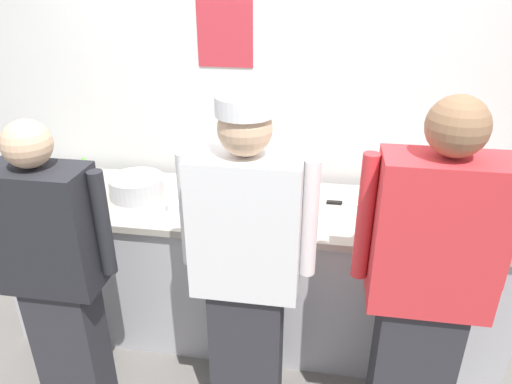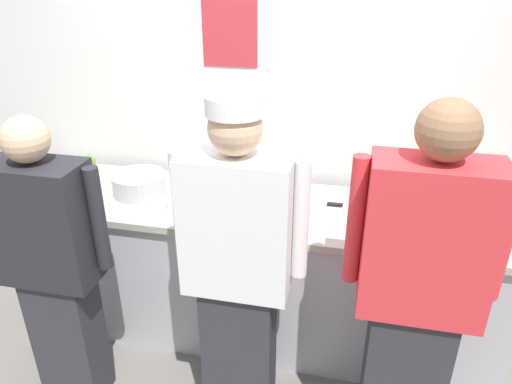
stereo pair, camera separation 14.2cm
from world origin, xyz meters
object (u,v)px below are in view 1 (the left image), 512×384
(chef_far_right, at_px, (426,287))
(ramekin_green_sauce, at_px, (262,192))
(squeeze_bottle_secondary, at_px, (217,174))
(deli_cup, at_px, (83,172))
(squeeze_bottle_primary, at_px, (241,204))
(chef_center, at_px, (246,268))
(plate_stack_front, at_px, (218,205))
(ramekin_orange_sauce, at_px, (174,205))
(squeeze_bottle_spare, at_px, (86,172))
(chef_near_left, at_px, (56,272))
(plate_stack_rear, at_px, (295,205))
(sheet_tray, at_px, (435,216))
(mixing_bowl_steel, at_px, (137,187))
(chefs_knife, at_px, (346,204))

(chef_far_right, distance_m, ramekin_green_sauce, 1.14)
(ramekin_green_sauce, bearing_deg, squeeze_bottle_secondary, 164.54)
(ramekin_green_sauce, height_order, deli_cup, deli_cup)
(squeeze_bottle_primary, bearing_deg, ramekin_green_sauce, 76.07)
(chef_far_right, relative_size, ramekin_green_sauce, 19.08)
(chef_center, bearing_deg, ramekin_green_sauce, 93.05)
(chef_far_right, bearing_deg, chef_center, 177.87)
(chef_center, bearing_deg, plate_stack_front, 115.36)
(squeeze_bottle_secondary, xyz_separation_m, ramekin_orange_sauce, (-0.17, -0.32, -0.07))
(squeeze_bottle_secondary, xyz_separation_m, squeeze_bottle_spare, (-0.81, -0.10, 0.00))
(chef_near_left, bearing_deg, squeeze_bottle_primary, 33.84)
(plate_stack_rear, relative_size, sheet_tray, 0.47)
(chef_far_right, height_order, plate_stack_front, chef_far_right)
(squeeze_bottle_secondary, bearing_deg, ramekin_green_sauce, -15.46)
(chef_center, distance_m, plate_stack_rear, 0.62)
(mixing_bowl_steel, height_order, squeeze_bottle_primary, squeeze_bottle_primary)
(plate_stack_rear, xyz_separation_m, squeeze_bottle_secondary, (-0.50, 0.25, 0.05))
(plate_stack_rear, distance_m, squeeze_bottle_spare, 1.32)
(ramekin_orange_sauce, bearing_deg, deli_cup, 156.24)
(chef_near_left, distance_m, squeeze_bottle_secondary, 1.09)
(chefs_knife, bearing_deg, squeeze_bottle_primary, -155.37)
(ramekin_green_sauce, xyz_separation_m, deli_cup, (-1.18, 0.07, 0.02))
(mixing_bowl_steel, distance_m, squeeze_bottle_spare, 0.38)
(chef_center, xyz_separation_m, mixing_bowl_steel, (-0.78, 0.65, 0.05))
(chef_near_left, bearing_deg, chefs_knife, 30.20)
(squeeze_bottle_primary, distance_m, deli_cup, 1.16)
(mixing_bowl_steel, bearing_deg, ramekin_orange_sauce, -25.05)
(chef_far_right, relative_size, deli_cup, 19.28)
(ramekin_orange_sauce, bearing_deg, squeeze_bottle_spare, 160.97)
(squeeze_bottle_primary, height_order, deli_cup, squeeze_bottle_primary)
(chef_center, height_order, squeeze_bottle_secondary, chef_center)
(squeeze_bottle_primary, distance_m, ramekin_green_sauce, 0.31)
(sheet_tray, distance_m, squeeze_bottle_secondary, 1.28)
(mixing_bowl_steel, bearing_deg, sheet_tray, -0.03)
(chef_center, relative_size, squeeze_bottle_spare, 8.81)
(plate_stack_front, bearing_deg, chef_far_right, -29.50)
(chef_center, height_order, squeeze_bottle_primary, chef_center)
(sheet_tray, bearing_deg, plate_stack_rear, -176.07)
(sheet_tray, relative_size, squeeze_bottle_spare, 2.47)
(chefs_knife, bearing_deg, plate_stack_front, -167.08)
(chef_near_left, relative_size, plate_stack_rear, 7.02)
(mixing_bowl_steel, bearing_deg, deli_cup, 157.05)
(sheet_tray, distance_m, deli_cup, 2.16)
(chef_center, bearing_deg, chefs_knife, 57.92)
(chef_near_left, distance_m, squeeze_bottle_spare, 0.85)
(chef_far_right, relative_size, squeeze_bottle_primary, 8.90)
(chef_near_left, height_order, ramekin_orange_sauce, chef_near_left)
(ramekin_green_sauce, bearing_deg, plate_stack_front, -138.56)
(mixing_bowl_steel, distance_m, sheet_tray, 1.71)
(sheet_tray, bearing_deg, ramekin_green_sauce, 173.22)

